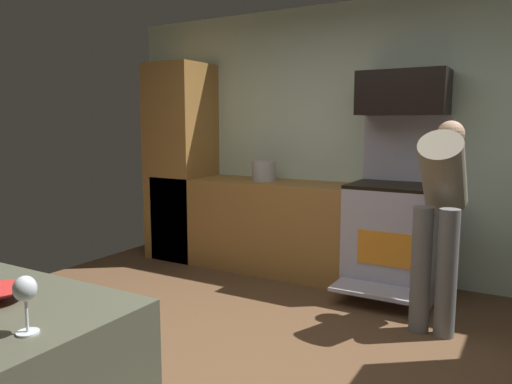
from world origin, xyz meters
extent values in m
cube|color=brown|center=(0.00, 0.00, -0.01)|extent=(5.20, 4.80, 0.02)
cube|color=silver|center=(0.00, 2.34, 1.30)|extent=(5.20, 0.12, 2.60)
cube|color=#A26F36|center=(-0.90, 1.98, 0.45)|extent=(2.40, 0.60, 0.90)
cube|color=#A26F36|center=(-1.90, 1.98, 1.05)|extent=(0.60, 0.60, 2.10)
cube|color=#B5B1C5|center=(0.46, 1.96, 0.46)|extent=(0.76, 0.64, 0.92)
cube|color=black|center=(0.46, 1.96, 0.94)|extent=(0.76, 0.64, 0.03)
cube|color=#B5B1C5|center=(0.46, 2.25, 1.24)|extent=(0.76, 0.06, 0.59)
cube|color=orange|center=(0.46, 1.63, 0.45)|extent=(0.44, 0.01, 0.28)
cube|color=#B5B1C5|center=(0.46, 1.48, 0.14)|extent=(0.72, 0.32, 0.03)
cube|color=black|center=(0.46, 2.06, 1.73)|extent=(0.74, 0.38, 0.38)
cylinder|color=slate|center=(0.84, 1.20, 0.45)|extent=(0.14, 0.14, 0.90)
cylinder|color=slate|center=(1.01, 1.20, 0.45)|extent=(0.14, 0.14, 0.90)
cylinder|color=gray|center=(0.92, 1.38, 1.11)|extent=(0.30, 0.60, 0.63)
sphere|color=tan|center=(0.92, 1.62, 1.39)|extent=(0.20, 0.20, 0.20)
cone|color=red|center=(0.04, -1.37, 0.92)|extent=(0.18, 0.18, 0.04)
cylinder|color=silver|center=(0.34, -1.48, 0.90)|extent=(0.06, 0.06, 0.01)
cylinder|color=silver|center=(0.34, -1.48, 0.95)|extent=(0.01, 0.01, 0.09)
ellipsoid|color=silver|center=(0.34, -1.48, 1.03)|extent=(0.06, 0.06, 0.07)
cylinder|color=#B8B7B7|center=(-0.86, 1.98, 1.00)|extent=(0.24, 0.24, 0.20)
camera|label=1|loc=(1.49, -2.25, 1.46)|focal=34.25mm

